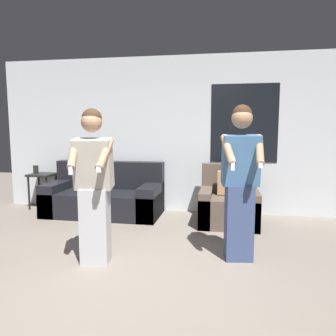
{
  "coord_description": "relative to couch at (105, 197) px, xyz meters",
  "views": [
    {
      "loc": [
        0.93,
        -2.6,
        1.48
      ],
      "look_at": [
        0.31,
        0.86,
        1.04
      ],
      "focal_mm": 35.0,
      "sensor_mm": 36.0,
      "label": 1
    }
  ],
  "objects": [
    {
      "name": "ground_plane",
      "position": [
        1.11,
        -2.62,
        -0.29
      ],
      "size": [
        14.0,
        14.0,
        0.0
      ],
      "primitive_type": "plane",
      "color": "slate"
    },
    {
      "name": "person_right",
      "position": [
        2.2,
        -1.59,
        0.59
      ],
      "size": [
        0.46,
        0.51,
        1.72
      ],
      "color": "#384770",
      "rests_on": "ground_plane"
    },
    {
      "name": "wall_back",
      "position": [
        1.13,
        0.47,
        1.06
      ],
      "size": [
        6.36,
        0.07,
        2.7
      ],
      "color": "silver",
      "rests_on": "ground_plane"
    },
    {
      "name": "person_left",
      "position": [
        0.65,
        -1.96,
        0.57
      ],
      "size": [
        0.46,
        0.52,
        1.68
      ],
      "color": "#B2B2B7",
      "rests_on": "ground_plane"
    },
    {
      "name": "side_table",
      "position": [
        -1.28,
        0.2,
        0.23
      ],
      "size": [
        0.43,
        0.41,
        0.79
      ],
      "color": "black",
      "rests_on": "ground_plane"
    },
    {
      "name": "couch",
      "position": [
        0.0,
        0.0,
        0.0
      ],
      "size": [
        1.94,
        0.9,
        0.88
      ],
      "color": "black",
      "rests_on": "ground_plane"
    },
    {
      "name": "armchair",
      "position": [
        2.09,
        -0.16,
        0.01
      ],
      "size": [
        0.88,
        0.88,
        0.9
      ],
      "color": "brown",
      "rests_on": "ground_plane"
    }
  ]
}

